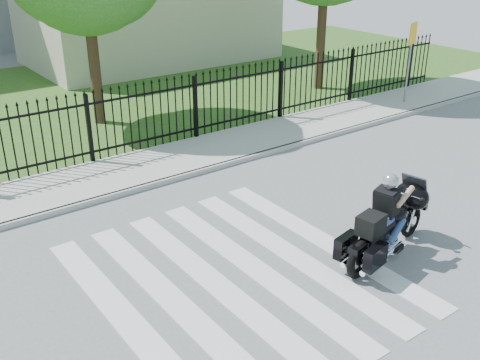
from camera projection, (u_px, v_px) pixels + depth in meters
ground at (237, 276)px, 9.41m from camera, size 120.00×120.00×0.00m
crosswalk at (237, 276)px, 9.41m from camera, size 5.00×5.50×0.01m
sidewalk at (110, 176)px, 13.06m from camera, size 40.00×2.00×0.12m
curb at (130, 191)px, 12.33m from camera, size 40.00×0.12×0.12m
grass_strip at (19, 108)px, 18.22m from camera, size 40.00×12.00×0.02m
iron_fence at (89, 131)px, 13.45m from camera, size 26.00×0.04×1.80m
building_low at (150, 19)px, 24.23m from camera, size 10.00×6.00×3.50m
motorcycle_rider at (387, 222)px, 9.74m from camera, size 2.47×1.13×1.65m
traffic_sign at (411, 46)px, 17.70m from camera, size 0.54×0.22×2.53m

